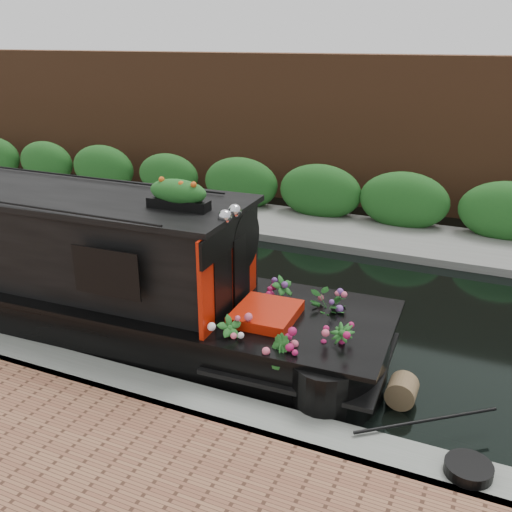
% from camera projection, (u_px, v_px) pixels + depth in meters
% --- Properties ---
extents(ground, '(80.00, 80.00, 0.00)m').
position_uv_depth(ground, '(221.00, 295.00, 10.44)').
color(ground, black).
rests_on(ground, ground).
extents(near_bank_coping, '(40.00, 0.60, 0.50)m').
position_uv_depth(near_bank_coping, '(108.00, 390.00, 7.62)').
color(near_bank_coping, gray).
rests_on(near_bank_coping, ground).
extents(far_bank_path, '(40.00, 2.40, 0.34)m').
position_uv_depth(far_bank_path, '(300.00, 229.00, 14.02)').
color(far_bank_path, slate).
rests_on(far_bank_path, ground).
extents(far_hedge, '(40.00, 1.10, 2.80)m').
position_uv_depth(far_hedge, '(311.00, 219.00, 14.78)').
color(far_hedge, '#20571E').
rests_on(far_hedge, ground).
extents(far_brick_wall, '(40.00, 1.00, 8.00)m').
position_uv_depth(far_brick_wall, '(335.00, 199.00, 16.57)').
color(far_brick_wall, brown).
rests_on(far_brick_wall, ground).
extents(narrowboat, '(12.33, 2.60, 2.87)m').
position_uv_depth(narrowboat, '(7.00, 264.00, 9.57)').
color(narrowboat, black).
rests_on(narrowboat, ground).
extents(rope_fender, '(0.38, 0.38, 0.38)m').
position_uv_depth(rope_fender, '(402.00, 391.00, 7.29)').
color(rope_fender, brown).
rests_on(rope_fender, ground).
extents(coiled_mooring_rope, '(0.49, 0.49, 0.12)m').
position_uv_depth(coiled_mooring_rope, '(468.00, 469.00, 5.80)').
color(coiled_mooring_rope, black).
rests_on(coiled_mooring_rope, near_bank_coping).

